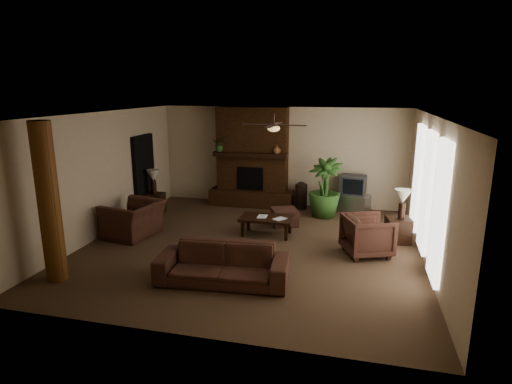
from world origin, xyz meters
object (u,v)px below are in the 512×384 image
(log_column, at_px, (49,203))
(sofa, at_px, (222,258))
(floor_vase, at_px, (301,194))
(side_table_right, at_px, (398,230))
(coffee_table, at_px, (267,220))
(floor_plant, at_px, (324,200))
(armchair_right, at_px, (368,233))
(side_table_left, at_px, (154,204))
(lamp_right, at_px, (403,199))
(lamp_left, at_px, (153,177))
(tv_stand, at_px, (353,203))
(ottoman, at_px, (284,217))
(armchair_left, at_px, (133,213))

(log_column, distance_m, sofa, 3.10)
(floor_vase, relative_size, side_table_right, 1.40)
(coffee_table, xyz_separation_m, floor_plant, (1.16, 1.80, 0.06))
(armchair_right, relative_size, side_table_left, 1.63)
(log_column, height_order, side_table_right, log_column)
(armchair_right, distance_m, side_table_right, 1.14)
(log_column, bearing_deg, side_table_left, 92.78)
(log_column, distance_m, lamp_right, 6.94)
(side_table_right, bearing_deg, floor_vase, 138.60)
(side_table_left, xyz_separation_m, lamp_left, (0.00, 0.04, 0.73))
(armchair_right, distance_m, lamp_left, 5.82)
(armchair_right, height_order, side_table_left, armchair_right)
(sofa, bearing_deg, side_table_right, 36.98)
(tv_stand, height_order, lamp_right, lamp_right)
(ottoman, bearing_deg, lamp_right, -13.60)
(ottoman, xyz_separation_m, floor_vase, (0.20, 1.54, 0.23))
(lamp_right, bearing_deg, armchair_right, -129.40)
(armchair_right, distance_m, floor_vase, 3.53)
(floor_plant, bearing_deg, coffee_table, -122.89)
(armchair_right, relative_size, ottoman, 1.50)
(floor_plant, distance_m, lamp_right, 2.46)
(coffee_table, bearing_deg, lamp_left, 163.30)
(side_table_left, relative_size, lamp_left, 0.85)
(side_table_left, bearing_deg, floor_plant, 10.60)
(lamp_left, bearing_deg, coffee_table, -16.70)
(side_table_right, bearing_deg, sofa, -138.27)
(armchair_left, height_order, floor_plant, armchair_left)
(coffee_table, height_order, side_table_left, side_table_left)
(coffee_table, bearing_deg, lamp_right, 3.98)
(side_table_right, height_order, lamp_right, lamp_right)
(armchair_left, distance_m, ottoman, 3.61)
(floor_plant, bearing_deg, side_table_right, -41.62)
(log_column, height_order, side_table_left, log_column)
(floor_vase, height_order, lamp_right, lamp_right)
(armchair_left, distance_m, armchair_right, 5.18)
(ottoman, relative_size, lamp_left, 0.92)
(floor_plant, bearing_deg, tv_stand, 39.22)
(armchair_left, relative_size, side_table_left, 2.20)
(armchair_left, bearing_deg, tv_stand, 132.92)
(armchair_left, bearing_deg, side_table_right, 109.63)
(coffee_table, xyz_separation_m, tv_stand, (1.90, 2.40, -0.12))
(coffee_table, xyz_separation_m, lamp_right, (2.94, 0.20, 0.63))
(sofa, relative_size, lamp_left, 3.50)
(armchair_right, height_order, lamp_right, lamp_right)
(lamp_left, bearing_deg, log_column, -87.24)
(sofa, distance_m, floor_plant, 4.56)
(lamp_left, relative_size, lamp_right, 1.00)
(floor_vase, bearing_deg, floor_plant, -40.83)
(tv_stand, relative_size, floor_vase, 1.10)
(armchair_left, xyz_separation_m, floor_vase, (3.42, 3.16, -0.10))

